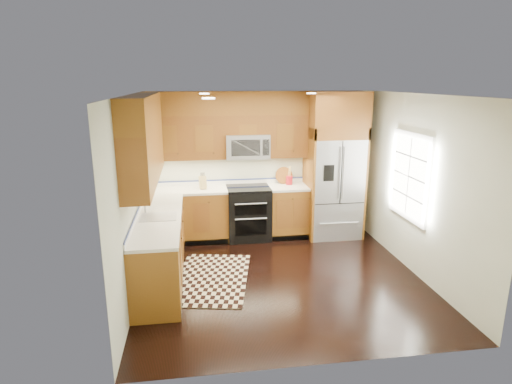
{
  "coord_description": "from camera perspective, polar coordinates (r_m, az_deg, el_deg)",
  "views": [
    {
      "loc": [
        -1.18,
        -5.6,
        2.79
      ],
      "look_at": [
        -0.27,
        0.6,
        1.14
      ],
      "focal_mm": 30.0,
      "sensor_mm": 36.0,
      "label": 1
    }
  ],
  "objects": [
    {
      "name": "base_cabinets",
      "position": [
        6.9,
        -8.32,
        -5.21
      ],
      "size": [
        2.85,
        3.0,
        0.9
      ],
      "color": "brown",
      "rests_on": "ground"
    },
    {
      "name": "sink_faucet",
      "position": [
        6.12,
        -13.2,
        -2.71
      ],
      "size": [
        0.54,
        0.44,
        0.37
      ],
      "color": "#B2B2B7",
      "rests_on": "countertop"
    },
    {
      "name": "microwave",
      "position": [
        7.54,
        -1.18,
        6.14
      ],
      "size": [
        0.76,
        0.4,
        0.42
      ],
      "color": "#B2B2B7",
      "rests_on": "ground"
    },
    {
      "name": "rug",
      "position": [
        6.34,
        -5.92,
        -11.34
      ],
      "size": [
        1.31,
        1.85,
        0.01
      ],
      "primitive_type": "cube",
      "rotation": [
        0.0,
        0.0,
        -0.19
      ],
      "color": "black",
      "rests_on": "ground"
    },
    {
      "name": "wall_left",
      "position": [
        5.85,
        -16.14,
        -0.58
      ],
      "size": [
        0.02,
        4.0,
        2.6
      ],
      "primitive_type": "cube",
      "color": "silver",
      "rests_on": "ground"
    },
    {
      "name": "utensil_crock",
      "position": [
        7.78,
        4.46,
        1.83
      ],
      "size": [
        0.14,
        0.14,
        0.33
      ],
      "color": "#AB151E",
      "rests_on": "countertop"
    },
    {
      "name": "wall_back",
      "position": [
        7.83,
        0.47,
        3.79
      ],
      "size": [
        4.0,
        0.02,
        2.6
      ],
      "primitive_type": "cube",
      "color": "silver",
      "rests_on": "ground"
    },
    {
      "name": "ground",
      "position": [
        6.36,
        3.25,
        -11.27
      ],
      "size": [
        4.0,
        4.0,
        0.0
      ],
      "primitive_type": "plane",
      "color": "black",
      "rests_on": "ground"
    },
    {
      "name": "window",
      "position": [
        6.74,
        19.79,
        1.99
      ],
      "size": [
        0.04,
        1.1,
        1.3
      ],
      "color": "white",
      "rests_on": "ground"
    },
    {
      "name": "range",
      "position": [
        7.68,
        -1.01,
        -2.82
      ],
      "size": [
        0.76,
        0.67,
        0.95
      ],
      "color": "black",
      "rests_on": "ground"
    },
    {
      "name": "cutting_board",
      "position": [
        7.86,
        3.73,
        1.21
      ],
      "size": [
        0.42,
        0.42,
        0.02
      ],
      "primitive_type": "cylinder",
      "rotation": [
        0.0,
        0.0,
        -0.43
      ],
      "color": "brown",
      "rests_on": "countertop"
    },
    {
      "name": "countertop",
      "position": [
        6.87,
        -7.28,
        -1.15
      ],
      "size": [
        2.86,
        3.01,
        0.04
      ],
      "color": "white",
      "rests_on": "base_cabinets"
    },
    {
      "name": "wall_right",
      "position": [
        6.6,
        20.69,
        0.76
      ],
      "size": [
        0.02,
        4.0,
        2.6
      ],
      "primitive_type": "cube",
      "color": "silver",
      "rests_on": "ground"
    },
    {
      "name": "refrigerator",
      "position": [
        7.78,
        10.42,
        3.51
      ],
      "size": [
        0.98,
        0.75,
        2.6
      ],
      "color": "#B2B2B7",
      "rests_on": "ground"
    },
    {
      "name": "upper_cabinets",
      "position": [
        6.73,
        -8.13,
        8.09
      ],
      "size": [
        2.85,
        3.0,
        1.15
      ],
      "color": "brown",
      "rests_on": "ground"
    },
    {
      "name": "knife_block",
      "position": [
        7.51,
        -7.12,
        1.32
      ],
      "size": [
        0.13,
        0.16,
        0.29
      ],
      "color": "tan",
      "rests_on": "countertop"
    }
  ]
}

